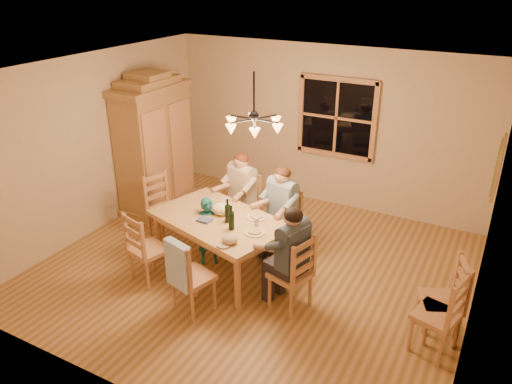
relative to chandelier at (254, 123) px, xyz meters
The scene contains 33 objects.
floor 2.08m from the chandelier, ahead, with size 5.50×5.50×0.00m, color olive.
ceiling 0.62m from the chandelier, ahead, with size 5.50×5.00×0.02m, color white.
wall_back 2.60m from the chandelier, 90.00° to the left, with size 5.50×0.02×2.70m, color #CBB58F.
wall_left 2.84m from the chandelier, behind, with size 0.02×5.00×2.70m, color #CBB58F.
wall_right 2.84m from the chandelier, ahead, with size 0.02×5.00×2.70m, color #CBB58F.
window 2.53m from the chandelier, 85.36° to the left, with size 1.30×0.06×1.30m.
painting 3.00m from the chandelier, 23.86° to the left, with size 0.06×0.78×0.64m.
chandelier is the anchor object (origin of this frame).
armoire 2.81m from the chandelier, 157.80° to the left, with size 0.66×1.40×2.30m.
dining_table 1.49m from the chandelier, 157.20° to the right, with size 2.02×1.54×0.76m.
chair_far_left 2.03m from the chandelier, 129.71° to the left, with size 0.54×0.52×0.99m.
chair_far_right 1.86m from the chandelier, 75.67° to the left, with size 0.54×0.52×0.99m.
chair_near_left 2.26m from the chandelier, 141.20° to the right, with size 0.54×0.52×0.99m.
chair_near_right 2.11m from the chandelier, 101.31° to the right, with size 0.54×0.52×0.99m.
chair_end_left 2.41m from the chandelier, behind, with size 0.52×0.54×0.99m.
chair_end_right 2.00m from the chandelier, 33.69° to the right, with size 0.52×0.54×0.99m.
adult_woman 1.58m from the chandelier, 129.71° to the left, with size 0.48×0.51×0.87m.
adult_plaid_man 1.36m from the chandelier, 75.67° to the left, with size 0.48×0.51×0.87m.
adult_slate_man 1.55m from the chandelier, 33.69° to the right, with size 0.51×0.48×0.87m.
towel 1.91m from the chandelier, 101.93° to the right, with size 0.38×0.10×0.58m, color #AAC6E7.
wine_bottle_a 1.20m from the chandelier, 141.01° to the right, with size 0.08×0.08×0.33m, color black.
wine_bottle_b 1.22m from the chandelier, 109.33° to the right, with size 0.08×0.08×0.33m, color black.
plate_woman 1.51m from the chandelier, 163.69° to the left, with size 0.26×0.26×0.02m, color white.
plate_plaid 1.31m from the chandelier, 91.05° to the left, with size 0.26×0.26×0.02m, color white.
plate_slate 1.36m from the chandelier, 60.63° to the right, with size 0.26×0.26×0.02m, color white.
wine_glass_a 1.35m from the chandelier, 163.86° to the left, with size 0.06×0.06×0.14m, color silver.
wine_glass_b 1.27m from the chandelier, 53.75° to the right, with size 0.06×0.06×0.14m, color silver.
cap 1.43m from the chandelier, 87.47° to the right, with size 0.20×0.20×0.11m, color tan.
napkin 1.46m from the chandelier, 148.13° to the right, with size 0.18×0.14×0.03m, color #4E5D8F.
cloth_bundle 1.33m from the chandelier, behind, with size 0.28×0.22×0.15m, color beige.
child 1.71m from the chandelier, 166.23° to the right, with size 0.36×0.24×0.99m, color #196873.
chair_spare_front 3.06m from the chandelier, 11.25° to the right, with size 0.52×0.53×0.99m.
chair_spare_back 3.03m from the chandelier, ahead, with size 0.56×0.57×0.99m.
Camera 1 is at (2.78, -5.13, 3.82)m, focal length 35.00 mm.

